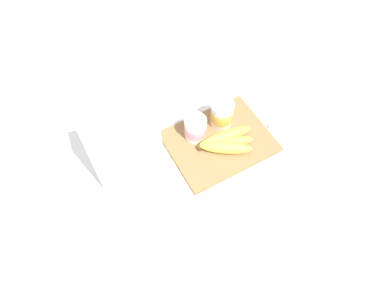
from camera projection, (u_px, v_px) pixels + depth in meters
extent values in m
plane|color=white|center=(219.00, 143.00, 1.11)|extent=(2.40, 2.40, 0.00)
cube|color=olive|center=(219.00, 141.00, 1.11)|extent=(0.31, 0.25, 0.01)
cube|color=white|center=(125.00, 143.00, 0.93)|extent=(0.19, 0.10, 0.30)
cylinder|color=white|center=(195.00, 129.00, 1.08)|extent=(0.07, 0.07, 0.08)
cylinder|color=pink|center=(195.00, 129.00, 1.08)|extent=(0.07, 0.07, 0.04)
cylinder|color=silver|center=(196.00, 121.00, 1.05)|extent=(0.07, 0.07, 0.00)
cylinder|color=white|center=(222.00, 114.00, 1.10)|extent=(0.07, 0.07, 0.09)
cylinder|color=gold|center=(222.00, 114.00, 1.10)|extent=(0.07, 0.07, 0.04)
cylinder|color=silver|center=(223.00, 105.00, 1.06)|extent=(0.07, 0.07, 0.00)
ellipsoid|color=yellow|center=(226.00, 147.00, 1.06)|extent=(0.15, 0.12, 0.04)
ellipsoid|color=yellow|center=(226.00, 143.00, 1.08)|extent=(0.17, 0.09, 0.03)
ellipsoid|color=yellow|center=(225.00, 137.00, 1.08)|extent=(0.17, 0.05, 0.04)
cylinder|color=brown|center=(199.00, 148.00, 1.07)|extent=(0.01, 0.01, 0.02)
cylinder|color=silver|center=(288.00, 118.00, 1.16)|extent=(0.11, 0.01, 0.01)
ellipsoid|color=silver|center=(272.00, 125.00, 1.14)|extent=(0.04, 0.03, 0.01)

